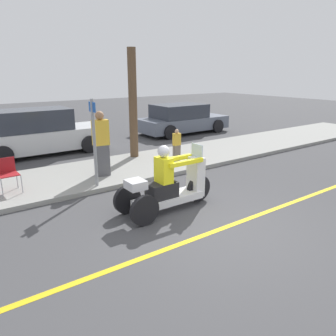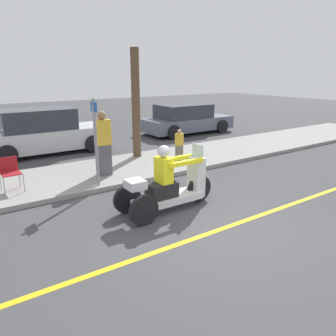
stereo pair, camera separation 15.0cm
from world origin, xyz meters
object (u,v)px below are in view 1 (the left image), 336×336
at_px(parked_car_lot_right, 182,119).
at_px(parked_car_lot_center, 39,133).
at_px(spectator_with_child, 177,145).
at_px(tree_trunk, 133,104).
at_px(motorcycle_trike, 168,187).
at_px(spectator_mid_group, 101,145).
at_px(street_sign, 94,140).
at_px(folding_chair_curbside, 7,171).

xyz_separation_m(parked_car_lot_right, parked_car_lot_center, (-6.84, -0.35, 0.10)).
relative_size(spectator_with_child, tree_trunk, 0.29).
relative_size(motorcycle_trike, parked_car_lot_right, 0.52).
distance_m(spectator_with_child, parked_car_lot_right, 5.59).
xyz_separation_m(spectator_with_child, tree_trunk, (-0.89, 1.24, 1.28)).
distance_m(spectator_mid_group, parked_car_lot_right, 7.66).
bearing_deg(motorcycle_trike, street_sign, 110.05).
height_order(spectator_with_child, parked_car_lot_right, parked_car_lot_right).
distance_m(folding_chair_curbside, parked_car_lot_right, 9.65).
height_order(folding_chair_curbside, parked_car_lot_center, parked_car_lot_center).
distance_m(motorcycle_trike, parked_car_lot_right, 9.38).
distance_m(spectator_mid_group, folding_chair_curbside, 2.44).
distance_m(motorcycle_trike, spectator_mid_group, 2.86).
relative_size(spectator_mid_group, parked_car_lot_right, 0.40).
relative_size(spectator_mid_group, spectator_with_child, 1.75).
xyz_separation_m(parked_car_lot_right, street_sign, (-6.72, -5.15, 0.65)).
bearing_deg(street_sign, folding_chair_curbside, 156.08).
height_order(spectator_with_child, parked_car_lot_center, parked_car_lot_center).
relative_size(spectator_with_child, parked_car_lot_right, 0.23).
height_order(parked_car_lot_right, parked_car_lot_center, parked_car_lot_center).
distance_m(motorcycle_trike, parked_car_lot_center, 6.95).
bearing_deg(street_sign, parked_car_lot_center, 91.43).
bearing_deg(tree_trunk, spectator_mid_group, -143.16).
bearing_deg(spectator_mid_group, parked_car_lot_right, 35.40).
relative_size(motorcycle_trike, street_sign, 1.06).
bearing_deg(motorcycle_trike, spectator_with_child, 50.33).
relative_size(motorcycle_trike, spectator_with_child, 2.26).
xyz_separation_m(parked_car_lot_center, street_sign, (0.12, -4.80, 0.55)).
bearing_deg(parked_car_lot_center, motorcycle_trike, -82.69).
bearing_deg(spectator_with_child, tree_trunk, 125.64).
bearing_deg(spectator_mid_group, motorcycle_trike, -84.41).
height_order(spectator_mid_group, parked_car_lot_center, spectator_mid_group).
bearing_deg(folding_chair_curbside, spectator_mid_group, -3.23).
bearing_deg(folding_chair_curbside, parked_car_lot_center, 65.48).
xyz_separation_m(motorcycle_trike, parked_car_lot_right, (5.96, 7.24, 0.15)).
height_order(folding_chair_curbside, street_sign, street_sign).
relative_size(spectator_with_child, parked_car_lot_center, 0.23).
relative_size(spectator_mid_group, street_sign, 0.82).
distance_m(tree_trunk, street_sign, 3.13).
bearing_deg(motorcycle_trike, parked_car_lot_center, 97.31).
relative_size(parked_car_lot_center, street_sign, 2.07).
distance_m(motorcycle_trike, spectator_with_child, 3.78).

